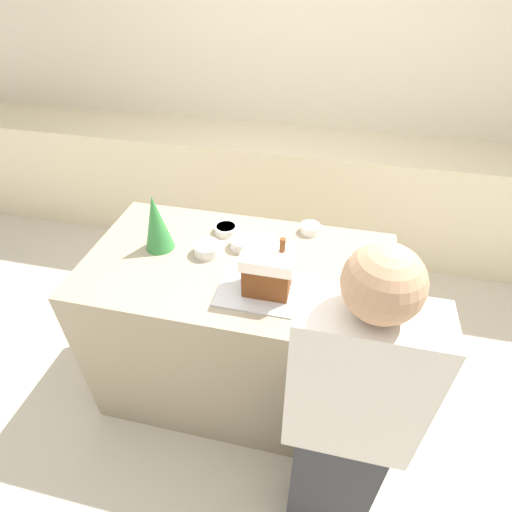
{
  "coord_description": "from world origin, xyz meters",
  "views": [
    {
      "loc": [
        0.4,
        -1.4,
        2.16
      ],
      "look_at": [
        0.08,
        0.0,
        1.0
      ],
      "focal_mm": 28.0,
      "sensor_mm": 36.0,
      "label": 1
    }
  ],
  "objects_px": {
    "gingerbread_house": "(268,271)",
    "candy_bowl_near_tray_left": "(267,242)",
    "decorative_tree": "(156,223)",
    "candy_bowl_far_left": "(242,243)",
    "candy_bowl_front_corner": "(371,251)",
    "candy_bowl_near_tray_right": "(207,248)",
    "candy_bowl_beside_tree": "(226,229)",
    "person": "(345,423)",
    "candy_bowl_far_right": "(310,228)",
    "baking_tray": "(267,290)"
  },
  "relations": [
    {
      "from": "gingerbread_house",
      "to": "candy_bowl_near_tray_left",
      "type": "height_order",
      "value": "gingerbread_house"
    },
    {
      "from": "decorative_tree",
      "to": "candy_bowl_far_left",
      "type": "relative_size",
      "value": 2.51
    },
    {
      "from": "candy_bowl_front_corner",
      "to": "candy_bowl_near_tray_right",
      "type": "xyz_separation_m",
      "value": [
        -0.78,
        -0.16,
        0.0
      ]
    },
    {
      "from": "candy_bowl_beside_tree",
      "to": "candy_bowl_near_tray_right",
      "type": "bearing_deg",
      "value": -101.52
    },
    {
      "from": "candy_bowl_near_tray_right",
      "to": "gingerbread_house",
      "type": "bearing_deg",
      "value": -29.86
    },
    {
      "from": "candy_bowl_beside_tree",
      "to": "decorative_tree",
      "type": "bearing_deg",
      "value": -145.52
    },
    {
      "from": "decorative_tree",
      "to": "person",
      "type": "distance_m",
      "value": 1.2
    },
    {
      "from": "decorative_tree",
      "to": "person",
      "type": "height_order",
      "value": "person"
    },
    {
      "from": "candy_bowl_near_tray_left",
      "to": "candy_bowl_far_right",
      "type": "bearing_deg",
      "value": 41.73
    },
    {
      "from": "baking_tray",
      "to": "candy_bowl_beside_tree",
      "type": "distance_m",
      "value": 0.49
    },
    {
      "from": "candy_bowl_front_corner",
      "to": "candy_bowl_near_tray_right",
      "type": "distance_m",
      "value": 0.79
    },
    {
      "from": "baking_tray",
      "to": "candy_bowl_far_right",
      "type": "distance_m",
      "value": 0.5
    },
    {
      "from": "gingerbread_house",
      "to": "candy_bowl_near_tray_left",
      "type": "xyz_separation_m",
      "value": [
        -0.07,
        0.31,
        -0.09
      ]
    },
    {
      "from": "candy_bowl_far_left",
      "to": "person",
      "type": "bearing_deg",
      "value": -53.29
    },
    {
      "from": "candy_bowl_far_right",
      "to": "decorative_tree",
      "type": "bearing_deg",
      "value": -157.74
    },
    {
      "from": "candy_bowl_beside_tree",
      "to": "person",
      "type": "relative_size",
      "value": 0.08
    },
    {
      "from": "baking_tray",
      "to": "candy_bowl_beside_tree",
      "type": "xyz_separation_m",
      "value": [
        -0.3,
        0.39,
        0.02
      ]
    },
    {
      "from": "candy_bowl_beside_tree",
      "to": "candy_bowl_front_corner",
      "type": "bearing_deg",
      "value": -2.7
    },
    {
      "from": "gingerbread_house",
      "to": "person",
      "type": "xyz_separation_m",
      "value": [
        0.38,
        -0.47,
        -0.23
      ]
    },
    {
      "from": "candy_bowl_far_left",
      "to": "person",
      "type": "xyz_separation_m",
      "value": [
        0.56,
        -0.75,
        -0.14
      ]
    },
    {
      "from": "candy_bowl_far_right",
      "to": "candy_bowl_beside_tree",
      "type": "height_order",
      "value": "candy_bowl_far_right"
    },
    {
      "from": "candy_bowl_near_tray_right",
      "to": "candy_bowl_front_corner",
      "type": "bearing_deg",
      "value": 11.46
    },
    {
      "from": "gingerbread_house",
      "to": "candy_bowl_far_right",
      "type": "xyz_separation_m",
      "value": [
        0.13,
        0.48,
        -0.09
      ]
    },
    {
      "from": "candy_bowl_near_tray_left",
      "to": "candy_bowl_near_tray_right",
      "type": "relative_size",
      "value": 0.73
    },
    {
      "from": "decorative_tree",
      "to": "candy_bowl_beside_tree",
      "type": "relative_size",
      "value": 2.39
    },
    {
      "from": "candy_bowl_near_tray_left",
      "to": "candy_bowl_far_right",
      "type": "height_order",
      "value": "candy_bowl_near_tray_left"
    },
    {
      "from": "candy_bowl_far_right",
      "to": "person",
      "type": "bearing_deg",
      "value": -75.63
    },
    {
      "from": "candy_bowl_far_right",
      "to": "person",
      "type": "distance_m",
      "value": 1.0
    },
    {
      "from": "baking_tray",
      "to": "candy_bowl_far_right",
      "type": "relative_size",
      "value": 4.22
    },
    {
      "from": "candy_bowl_beside_tree",
      "to": "person",
      "type": "height_order",
      "value": "person"
    },
    {
      "from": "decorative_tree",
      "to": "candy_bowl_near_tray_left",
      "type": "xyz_separation_m",
      "value": [
        0.52,
        0.12,
        -0.12
      ]
    },
    {
      "from": "person",
      "to": "candy_bowl_far_left",
      "type": "bearing_deg",
      "value": 126.71
    },
    {
      "from": "gingerbread_house",
      "to": "candy_bowl_beside_tree",
      "type": "xyz_separation_m",
      "value": [
        -0.3,
        0.39,
        -0.09
      ]
    },
    {
      "from": "candy_bowl_near_tray_left",
      "to": "person",
      "type": "height_order",
      "value": "person"
    },
    {
      "from": "baking_tray",
      "to": "candy_bowl_far_left",
      "type": "relative_size",
      "value": 3.68
    },
    {
      "from": "candy_bowl_near_tray_left",
      "to": "candy_bowl_far_left",
      "type": "bearing_deg",
      "value": -165.99
    },
    {
      "from": "candy_bowl_near_tray_left",
      "to": "candy_bowl_near_tray_right",
      "type": "height_order",
      "value": "candy_bowl_near_tray_right"
    },
    {
      "from": "person",
      "to": "candy_bowl_far_right",
      "type": "bearing_deg",
      "value": 104.37
    },
    {
      "from": "candy_bowl_far_left",
      "to": "person",
      "type": "distance_m",
      "value": 0.95
    },
    {
      "from": "baking_tray",
      "to": "candy_bowl_beside_tree",
      "type": "relative_size",
      "value": 3.51
    },
    {
      "from": "decorative_tree",
      "to": "candy_bowl_near_tray_left",
      "type": "bearing_deg",
      "value": 12.72
    },
    {
      "from": "candy_bowl_near_tray_right",
      "to": "candy_bowl_far_left",
      "type": "bearing_deg",
      "value": 28.92
    },
    {
      "from": "gingerbread_house",
      "to": "decorative_tree",
      "type": "height_order",
      "value": "decorative_tree"
    },
    {
      "from": "candy_bowl_far_left",
      "to": "candy_bowl_beside_tree",
      "type": "bearing_deg",
      "value": 136.46
    },
    {
      "from": "candy_bowl_far_left",
      "to": "candy_bowl_far_right",
      "type": "relative_size",
      "value": 1.15
    },
    {
      "from": "candy_bowl_far_left",
      "to": "person",
      "type": "relative_size",
      "value": 0.07
    },
    {
      "from": "person",
      "to": "candy_bowl_front_corner",
      "type": "bearing_deg",
      "value": 85.64
    },
    {
      "from": "candy_bowl_near_tray_right",
      "to": "person",
      "type": "height_order",
      "value": "person"
    },
    {
      "from": "baking_tray",
      "to": "gingerbread_house",
      "type": "distance_m",
      "value": 0.11
    },
    {
      "from": "decorative_tree",
      "to": "candy_bowl_near_tray_left",
      "type": "height_order",
      "value": "decorative_tree"
    }
  ]
}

